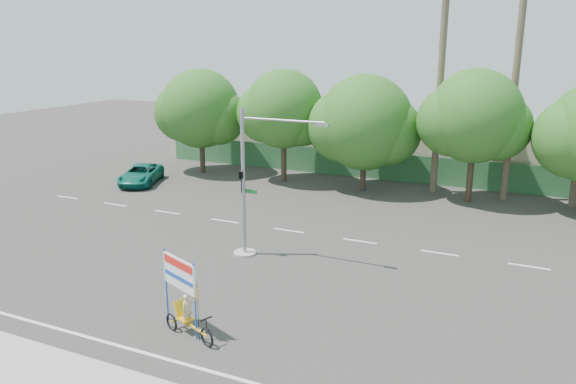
% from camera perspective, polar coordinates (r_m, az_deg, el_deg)
% --- Properties ---
extents(ground, '(120.00, 120.00, 0.00)m').
position_cam_1_polar(ground, '(22.89, -3.78, -10.53)').
color(ground, '#33302D').
rests_on(ground, ground).
extents(fence, '(38.00, 0.08, 2.00)m').
position_cam_1_polar(fence, '(41.78, 10.38, 2.52)').
color(fence, '#336B3D').
rests_on(fence, ground).
extents(building_left, '(12.00, 8.00, 4.00)m').
position_cam_1_polar(building_left, '(49.04, 0.38, 5.78)').
color(building_left, beige).
rests_on(building_left, ground).
extents(building_right, '(14.00, 8.00, 3.60)m').
position_cam_1_polar(building_right, '(44.87, 21.85, 3.57)').
color(building_right, beige).
rests_on(building_right, ground).
extents(tree_far_left, '(7.14, 6.00, 7.96)m').
position_cam_1_polar(tree_far_left, '(43.66, -8.93, 8.12)').
color(tree_far_left, '#473828').
rests_on(tree_far_left, ground).
extents(tree_left, '(6.66, 5.60, 8.07)m').
position_cam_1_polar(tree_left, '(40.19, -0.50, 8.15)').
color(tree_left, '#473828').
rests_on(tree_left, ground).
extents(tree_center, '(7.62, 6.40, 7.85)m').
position_cam_1_polar(tree_center, '(38.13, 7.74, 6.74)').
color(tree_center, '#473828').
rests_on(tree_center, ground).
extents(tree_right, '(6.90, 5.80, 8.36)m').
position_cam_1_polar(tree_right, '(36.61, 18.38, 7.00)').
color(tree_right, '#473828').
rests_on(tree_right, ground).
extents(palm_tall, '(3.73, 3.79, 17.45)m').
position_cam_1_polar(palm_tall, '(37.65, 22.53, 14.83)').
color(palm_tall, '#70604C').
rests_on(palm_tall, ground).
extents(palm_short, '(3.73, 3.79, 14.45)m').
position_cam_1_polar(palm_short, '(38.16, 15.38, 12.99)').
color(palm_short, '#70604C').
rests_on(palm_short, ground).
extents(traffic_signal, '(4.72, 1.10, 7.00)m').
position_cam_1_polar(traffic_signal, '(26.15, -3.97, -0.42)').
color(traffic_signal, gray).
rests_on(traffic_signal, ground).
extents(trike_billboard, '(2.68, 1.33, 2.83)m').
position_cam_1_polar(trike_billboard, '(20.10, -10.43, -10.95)').
color(trike_billboard, black).
rests_on(trike_billboard, ground).
extents(pickup_truck, '(3.87, 5.36, 1.36)m').
position_cam_1_polar(pickup_truck, '(41.56, -14.72, 1.74)').
color(pickup_truck, '#0E6354').
rests_on(pickup_truck, ground).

